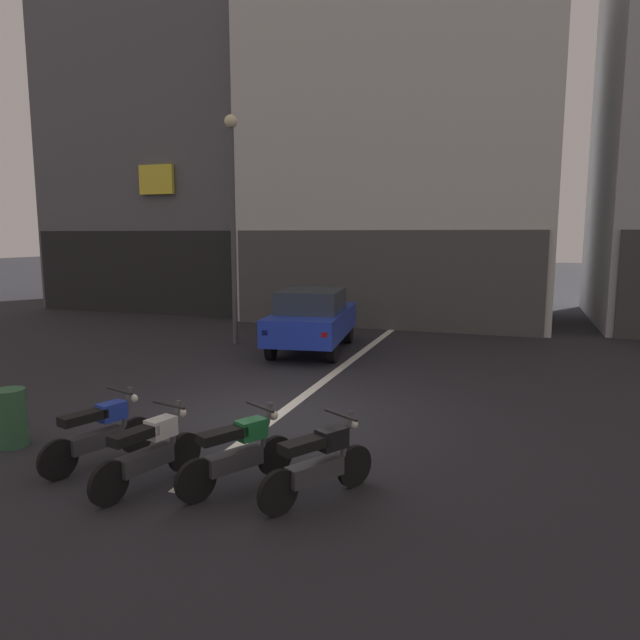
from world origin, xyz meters
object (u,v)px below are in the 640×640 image
object	(u,v)px
motorcycle_white_row_left_mid	(149,451)
motorcycle_blue_row_leftmost	(100,432)
motorcycle_black_row_right_mid	(319,462)
motorcycle_green_row_centre	(238,452)
street_lamp	(233,206)
car_blue_crossing_near	(312,318)
trash_bin	(11,418)

from	to	relation	value
motorcycle_white_row_left_mid	motorcycle_blue_row_leftmost	bearing A→B (deg)	160.51
motorcycle_black_row_right_mid	motorcycle_green_row_centre	bearing A→B (deg)	-179.31
street_lamp	motorcycle_white_row_left_mid	size ratio (longest dim) A/B	3.82
car_blue_crossing_near	trash_bin	xyz separation A→B (m)	(-1.83, -7.97, -0.46)
car_blue_crossing_near	motorcycle_white_row_left_mid	world-z (taller)	car_blue_crossing_near
street_lamp	motorcycle_green_row_centre	world-z (taller)	street_lamp
motorcycle_black_row_right_mid	street_lamp	bearing A→B (deg)	122.50
car_blue_crossing_near	motorcycle_black_row_right_mid	size ratio (longest dim) A/B	2.93
car_blue_crossing_near	trash_bin	bearing A→B (deg)	-102.90
street_lamp	motorcycle_black_row_right_mid	bearing A→B (deg)	-57.50
motorcycle_green_row_centre	trash_bin	xyz separation A→B (m)	(-3.77, 0.21, -0.03)
motorcycle_black_row_right_mid	trash_bin	bearing A→B (deg)	177.64
street_lamp	motorcycle_white_row_left_mid	xyz separation A→B (m)	(3.31, -8.77, -3.38)
street_lamp	motorcycle_green_row_centre	xyz separation A→B (m)	(4.34, -8.44, -3.38)
motorcycle_green_row_centre	motorcycle_black_row_right_mid	xyz separation A→B (m)	(1.03, 0.01, 0.00)
motorcycle_white_row_left_mid	motorcycle_green_row_centre	size ratio (longest dim) A/B	1.10
car_blue_crossing_near	street_lamp	world-z (taller)	street_lamp
street_lamp	motorcycle_black_row_right_mid	world-z (taller)	street_lamp
car_blue_crossing_near	motorcycle_green_row_centre	size ratio (longest dim) A/B	2.88
motorcycle_blue_row_leftmost	motorcycle_green_row_centre	distance (m)	2.06
car_blue_crossing_near	motorcycle_white_row_left_mid	xyz separation A→B (m)	(0.91, -8.51, -0.43)
trash_bin	motorcycle_white_row_left_mid	bearing A→B (deg)	-11.07
motorcycle_green_row_centre	car_blue_crossing_near	bearing A→B (deg)	103.39
street_lamp	trash_bin	distance (m)	8.93
trash_bin	street_lamp	bearing A→B (deg)	93.93
motorcycle_black_row_right_mid	trash_bin	size ratio (longest dim) A/B	1.72
motorcycle_black_row_right_mid	motorcycle_blue_row_leftmost	bearing A→B (deg)	179.52
car_blue_crossing_near	motorcycle_green_row_centre	distance (m)	8.42
motorcycle_black_row_right_mid	trash_bin	distance (m)	4.81
motorcycle_blue_row_leftmost	motorcycle_white_row_left_mid	size ratio (longest dim) A/B	0.98
car_blue_crossing_near	motorcycle_blue_row_leftmost	bearing A→B (deg)	-90.81
motorcycle_black_row_right_mid	car_blue_crossing_near	bearing A→B (deg)	110.03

